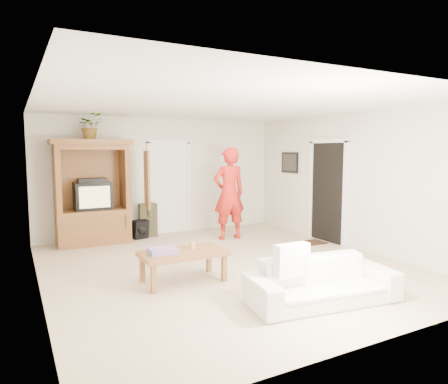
{
  "coord_description": "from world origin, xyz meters",
  "views": [
    {
      "loc": [
        -3.01,
        -5.6,
        1.89
      ],
      "look_at": [
        0.3,
        0.6,
        1.15
      ],
      "focal_mm": 32.0,
      "sensor_mm": 36.0,
      "label": 1
    }
  ],
  "objects_px": {
    "armoire": "(94,199)",
    "sofa": "(322,281)",
    "coffee_table": "(183,255)",
    "man": "(229,194)"
  },
  "relations": [
    {
      "from": "armoire",
      "to": "sofa",
      "type": "relative_size",
      "value": 1.12
    },
    {
      "from": "armoire",
      "to": "coffee_table",
      "type": "relative_size",
      "value": 1.73
    },
    {
      "from": "sofa",
      "to": "coffee_table",
      "type": "xyz_separation_m",
      "value": [
        -1.21,
        1.55,
        0.12
      ]
    },
    {
      "from": "armoire",
      "to": "man",
      "type": "relative_size",
      "value": 1.08
    },
    {
      "from": "armoire",
      "to": "coffee_table",
      "type": "distance_m",
      "value": 3.17
    },
    {
      "from": "man",
      "to": "coffee_table",
      "type": "distance_m",
      "value": 2.96
    },
    {
      "from": "armoire",
      "to": "coffee_table",
      "type": "xyz_separation_m",
      "value": [
        0.68,
        -3.06,
        -0.52
      ]
    },
    {
      "from": "man",
      "to": "sofa",
      "type": "distance_m",
      "value": 3.84
    },
    {
      "from": "man",
      "to": "coffee_table",
      "type": "height_order",
      "value": "man"
    },
    {
      "from": "sofa",
      "to": "man",
      "type": "bearing_deg",
      "value": 86.87
    }
  ]
}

